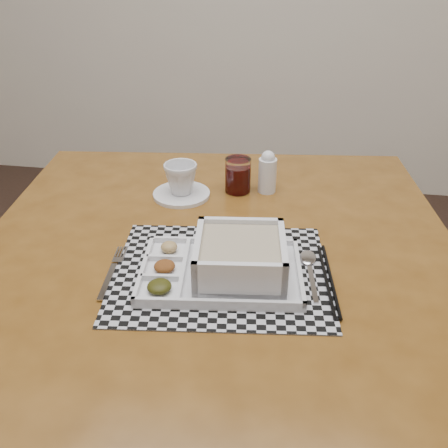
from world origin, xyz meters
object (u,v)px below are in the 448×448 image
(juice_glass, at_px, (238,177))
(creamer_bottle, at_px, (267,172))
(serving_tray, at_px, (233,263))
(cup, at_px, (181,179))
(dining_table, at_px, (218,274))

(juice_glass, bearing_deg, creamer_bottle, 9.66)
(serving_tray, bearing_deg, cup, 118.86)
(dining_table, xyz_separation_m, juice_glass, (0.01, 0.27, 0.13))
(serving_tray, xyz_separation_m, cup, (-0.19, 0.34, 0.02))
(cup, bearing_deg, juice_glass, 9.12)
(dining_table, distance_m, cup, 0.29)
(serving_tray, height_order, creamer_bottle, creamer_bottle)
(dining_table, xyz_separation_m, creamer_bottle, (0.09, 0.28, 0.14))
(serving_tray, bearing_deg, creamer_bottle, 85.19)
(cup, distance_m, creamer_bottle, 0.23)
(cup, height_order, juice_glass, juice_glass)
(serving_tray, xyz_separation_m, juice_glass, (-0.04, 0.39, 0.01))
(cup, relative_size, creamer_bottle, 0.75)
(dining_table, relative_size, juice_glass, 12.74)
(dining_table, distance_m, creamer_bottle, 0.33)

